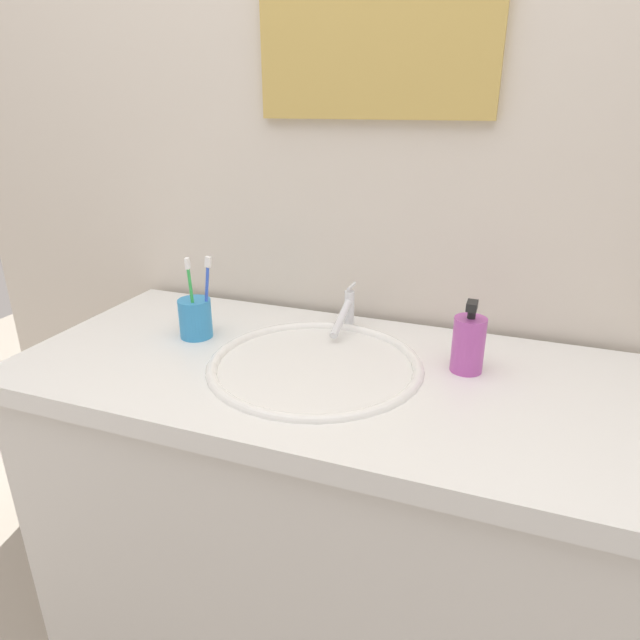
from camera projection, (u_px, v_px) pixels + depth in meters
name	position (u px, v px, depth m)	size (l,w,h in m)	color
tiled_wall_back	(373.00, 198.00, 1.31)	(2.49, 0.04, 2.40)	beige
vanity_counter	(324.00, 539.00, 1.29)	(1.29, 0.60, 0.91)	silver
sink_basin	(315.00, 379.00, 1.14)	(0.45, 0.45, 0.10)	white
faucet	(346.00, 312.00, 1.29)	(0.02, 0.16, 0.10)	silver
toothbrush_cup	(195.00, 318.00, 1.26)	(0.07, 0.07, 0.09)	#338CCC
toothbrush_green	(191.00, 293.00, 1.21)	(0.01, 0.03, 0.19)	green
toothbrush_blue	(207.00, 292.00, 1.22)	(0.03, 0.01, 0.19)	blue
soap_dispenser	(468.00, 343.00, 1.09)	(0.06, 0.06, 0.15)	#B24CA5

